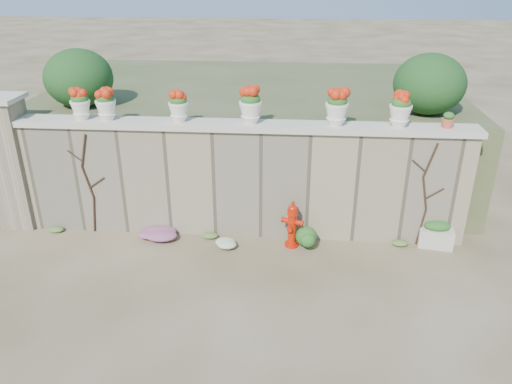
# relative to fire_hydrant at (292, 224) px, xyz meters

# --- Properties ---
(ground) EXTENTS (80.00, 80.00, 0.00)m
(ground) POSITION_rel_fire_hydrant_xyz_m (-0.98, -1.35, -0.44)
(ground) COLOR #4E4127
(ground) RESTS_ON ground
(stone_wall) EXTENTS (8.00, 0.40, 2.00)m
(stone_wall) POSITION_rel_fire_hydrant_xyz_m (-0.98, 0.45, 0.56)
(stone_wall) COLOR #8D7E5E
(stone_wall) RESTS_ON ground
(wall_cap) EXTENTS (8.10, 0.52, 0.10)m
(wall_cap) POSITION_rel_fire_hydrant_xyz_m (-0.98, 0.45, 1.61)
(wall_cap) COLOR beige
(wall_cap) RESTS_ON stone_wall
(gate_pillar) EXTENTS (0.72, 0.72, 2.48)m
(gate_pillar) POSITION_rel_fire_hydrant_xyz_m (-5.13, 0.45, 0.82)
(gate_pillar) COLOR #8D7E5E
(gate_pillar) RESTS_ON ground
(raised_fill) EXTENTS (9.00, 6.00, 2.00)m
(raised_fill) POSITION_rel_fire_hydrant_xyz_m (-0.98, 3.65, 0.56)
(raised_fill) COLOR #384C23
(raised_fill) RESTS_ON ground
(back_shrub_left) EXTENTS (1.30, 1.30, 1.10)m
(back_shrub_left) POSITION_rel_fire_hydrant_xyz_m (-4.18, 1.65, 2.11)
(back_shrub_left) COLOR #143814
(back_shrub_left) RESTS_ON raised_fill
(back_shrub_right) EXTENTS (1.30, 1.30, 1.10)m
(back_shrub_right) POSITION_rel_fire_hydrant_xyz_m (2.42, 1.65, 2.11)
(back_shrub_right) COLOR #143814
(back_shrub_right) RESTS_ON raised_fill
(vine_left) EXTENTS (0.60, 0.04, 1.91)m
(vine_left) POSITION_rel_fire_hydrant_xyz_m (-3.65, 0.23, 0.55)
(vine_left) COLOR black
(vine_left) RESTS_ON ground
(vine_right) EXTENTS (0.60, 0.04, 1.91)m
(vine_right) POSITION_rel_fire_hydrant_xyz_m (2.25, 0.23, 0.55)
(vine_right) COLOR black
(vine_right) RESTS_ON ground
(fire_hydrant) EXTENTS (0.38, 0.27, 0.87)m
(fire_hydrant) POSITION_rel_fire_hydrant_xyz_m (0.00, 0.00, 0.00)
(fire_hydrant) COLOR #BC1C07
(fire_hydrant) RESTS_ON ground
(planter_box) EXTENTS (0.63, 0.43, 0.48)m
(planter_box) POSITION_rel_fire_hydrant_xyz_m (2.53, 0.20, -0.22)
(planter_box) COLOR beige
(planter_box) RESTS_ON ground
(green_shrub) EXTENTS (0.53, 0.48, 0.50)m
(green_shrub) POSITION_rel_fire_hydrant_xyz_m (0.24, -0.11, -0.19)
(green_shrub) COLOR #1E5119
(green_shrub) RESTS_ON ground
(magenta_clump) EXTENTS (0.87, 0.58, 0.23)m
(magenta_clump) POSITION_rel_fire_hydrant_xyz_m (-2.51, 0.08, -0.32)
(magenta_clump) COLOR #BF2699
(magenta_clump) RESTS_ON ground
(white_flowers) EXTENTS (0.55, 0.44, 0.20)m
(white_flowers) POSITION_rel_fire_hydrant_xyz_m (-1.18, -0.19, -0.34)
(white_flowers) COLOR white
(white_flowers) RESTS_ON ground
(urn_pot_0) EXTENTS (0.34, 0.34, 0.53)m
(urn_pot_0) POSITION_rel_fire_hydrant_xyz_m (-3.69, 0.45, 1.92)
(urn_pot_0) COLOR white
(urn_pot_0) RESTS_ON wall_cap
(urn_pot_1) EXTENTS (0.35, 0.35, 0.55)m
(urn_pot_1) POSITION_rel_fire_hydrant_xyz_m (-3.24, 0.45, 1.93)
(urn_pot_1) COLOR white
(urn_pot_1) RESTS_ON wall_cap
(urn_pot_2) EXTENTS (0.34, 0.34, 0.53)m
(urn_pot_2) POSITION_rel_fire_hydrant_xyz_m (-1.98, 0.45, 1.92)
(urn_pot_2) COLOR white
(urn_pot_2) RESTS_ON wall_cap
(urn_pot_3) EXTENTS (0.38, 0.38, 0.60)m
(urn_pot_3) POSITION_rel_fire_hydrant_xyz_m (-0.76, 0.45, 1.96)
(urn_pot_3) COLOR white
(urn_pot_3) RESTS_ON wall_cap
(urn_pot_4) EXTENTS (0.38, 0.38, 0.60)m
(urn_pot_4) POSITION_rel_fire_hydrant_xyz_m (0.67, 0.45, 1.96)
(urn_pot_4) COLOR white
(urn_pot_4) RESTS_ON wall_cap
(urn_pot_5) EXTENTS (0.37, 0.37, 0.58)m
(urn_pot_5) POSITION_rel_fire_hydrant_xyz_m (1.70, 0.45, 1.95)
(urn_pot_5) COLOR white
(urn_pot_5) RESTS_ON wall_cap
(terracotta_pot) EXTENTS (0.21, 0.21, 0.25)m
(terracotta_pot) POSITION_rel_fire_hydrant_xyz_m (2.49, 0.45, 1.78)
(terracotta_pot) COLOR #BC5239
(terracotta_pot) RESTS_ON wall_cap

